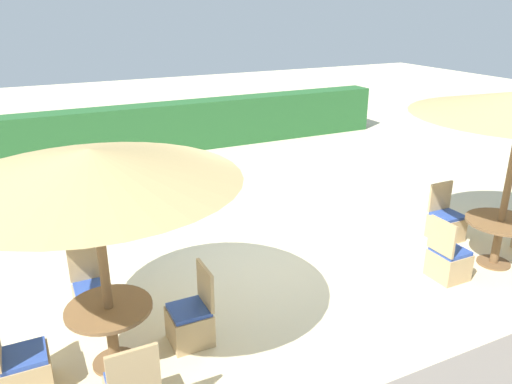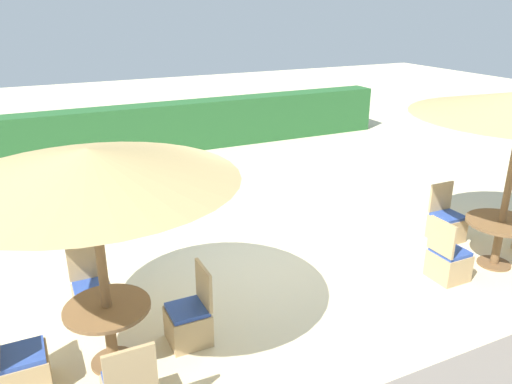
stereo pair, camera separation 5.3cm
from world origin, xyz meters
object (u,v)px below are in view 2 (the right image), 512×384
parasol_front_left (89,166)px  patio_chair_front_right_north (446,225)px  patio_chair_front_right_west (448,262)px  round_table_front_right (500,231)px  round_table_front_left (109,321)px  patio_chair_front_left_west (23,368)px  patio_chair_front_left_north (93,298)px  patio_chair_front_left_east (189,321)px

parasol_front_left → patio_chair_front_right_north: (5.56, 0.73, -2.00)m
patio_chair_front_right_west → patio_chair_front_right_north: bearing=135.9°
round_table_front_right → patio_chair_front_right_north: bearing=91.4°
round_table_front_left → patio_chair_front_right_west: 4.64m
patio_chair_front_left_west → round_table_front_right: (6.47, -0.21, 0.29)m
round_table_front_right → patio_chair_front_right_west: size_ratio=1.07×
patio_chair_front_right_north → patio_chair_front_left_west: bearing=6.7°
patio_chair_front_right_north → parasol_front_left: bearing=7.5°
round_table_front_right → patio_chair_front_right_west: 1.00m
patio_chair_front_right_north → patio_chair_front_right_west: 1.34m
parasol_front_left → round_table_front_left: parasol_front_left is taller
patio_chair_front_left_north → patio_chair_front_left_east: (0.93, -0.98, 0.00)m
round_table_front_left → patio_chair_front_left_east: bearing=0.1°
round_table_front_right → patio_chair_front_right_west: patio_chair_front_right_west is taller
patio_chair_front_left_east → patio_chair_front_right_north: (4.68, 0.73, 0.00)m
round_table_front_left → patio_chair_front_right_west: size_ratio=0.97×
parasol_front_left → patio_chair_front_right_west: size_ratio=3.07×
round_table_front_left → patio_chair_front_left_west: patio_chair_front_left_west is taller
patio_chair_front_right_north → round_table_front_right: bearing=91.4°
parasol_front_left → patio_chair_front_right_west: bearing=-2.9°
patio_chair_front_left_west → patio_chair_front_right_west: size_ratio=1.00×
patio_chair_front_left_north → patio_chair_front_right_north: bearing=177.4°
patio_chair_front_left_east → patio_chair_front_right_north: same height
parasol_front_left → patio_chair_front_right_north: 5.96m
parasol_front_left → round_table_front_right: 5.85m
patio_chair_front_left_west → round_table_front_right: size_ratio=0.94×
patio_chair_front_left_east → round_table_front_right: bearing=-93.0°
patio_chair_front_left_north → round_table_front_right: bearing=167.7°
parasol_front_left → patio_chair_front_left_north: 2.23m
patio_chair_front_right_north → patio_chair_front_right_west: size_ratio=1.00×
round_table_front_left → patio_chair_front_left_east: size_ratio=0.97×
patio_chair_front_right_north → patio_chair_front_right_west: same height
patio_chair_front_left_east → patio_chair_front_right_west: bearing=-93.6°
parasol_front_left → patio_chair_front_left_west: size_ratio=3.07×
patio_chair_front_left_west → patio_chair_front_right_north: size_ratio=1.00×
patio_chair_front_left_east → round_table_front_right: patio_chair_front_left_east is taller
patio_chair_front_left_north → patio_chair_front_right_north: 5.61m
parasol_front_left → patio_chair_front_left_north: (-0.05, 0.98, -2.00)m
patio_chair_front_left_east → patio_chair_front_left_west: bearing=91.1°
patio_chair_front_left_west → patio_chair_front_right_north: bearing=96.7°
patio_chair_front_left_north → patio_chair_front_left_east: same height
round_table_front_right → patio_chair_front_right_north: patio_chair_front_right_north is taller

